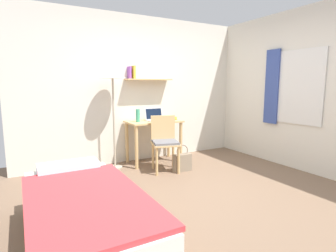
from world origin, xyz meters
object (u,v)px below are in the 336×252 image
(laptop, at_px, (155,117))
(desk_chair, at_px, (165,140))
(standing_lamp, at_px, (112,77))
(book_stack, at_px, (171,118))
(water_bottle, at_px, (138,116))
(desk, at_px, (154,129))
(handbag, at_px, (182,162))
(bed, at_px, (84,217))

(laptop, bearing_deg, desk_chair, -99.23)
(standing_lamp, bearing_deg, book_stack, -1.36)
(book_stack, bearing_deg, water_bottle, -178.44)
(desk, distance_m, laptop, 0.22)
(water_bottle, bearing_deg, standing_lamp, 174.04)
(desk, height_order, water_bottle, water_bottle)
(handbag, bearing_deg, desk, 104.41)
(standing_lamp, height_order, book_stack, standing_lamp)
(bed, distance_m, desk, 2.60)
(desk, height_order, book_stack, book_stack)
(desk, relative_size, water_bottle, 4.32)
(desk_chair, xyz_separation_m, handbag, (0.22, -0.19, -0.34))
(standing_lamp, height_order, handbag, standing_lamp)
(bed, xyz_separation_m, water_bottle, (1.33, 1.94, 0.63))
(standing_lamp, relative_size, laptop, 5.01)
(bed, bearing_deg, standing_lamp, 65.13)
(desk, xyz_separation_m, desk_chair, (-0.05, -0.49, -0.10))
(standing_lamp, relative_size, handbag, 3.91)
(standing_lamp, height_order, laptop, standing_lamp)
(standing_lamp, distance_m, handbag, 1.77)
(standing_lamp, bearing_deg, handbag, -37.32)
(bed, distance_m, handbag, 2.23)
(standing_lamp, bearing_deg, desk_chair, -36.34)
(laptop, relative_size, water_bottle, 1.55)
(desk, xyz_separation_m, handbag, (0.18, -0.68, -0.45))
(book_stack, bearing_deg, standing_lamp, 178.64)
(book_stack, bearing_deg, desk, 176.42)
(desk_chair, distance_m, laptop, 0.62)
(bed, relative_size, handbag, 4.44)
(bed, bearing_deg, water_bottle, 55.59)
(laptop, xyz_separation_m, water_bottle, (-0.35, -0.06, 0.05))
(standing_lamp, bearing_deg, desk, -0.35)
(book_stack, xyz_separation_m, handbag, (-0.16, -0.66, -0.63))
(desk, relative_size, laptop, 2.79)
(desk_chair, bearing_deg, handbag, -40.13)
(desk, distance_m, standing_lamp, 1.17)
(laptop, xyz_separation_m, handbag, (0.14, -0.71, -0.66))
(laptop, height_order, water_bottle, laptop)
(standing_lamp, height_order, water_bottle, standing_lamp)
(water_bottle, xyz_separation_m, handbag, (0.49, -0.64, -0.72))
(desk_chair, height_order, standing_lamp, standing_lamp)
(desk, distance_m, handbag, 0.84)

